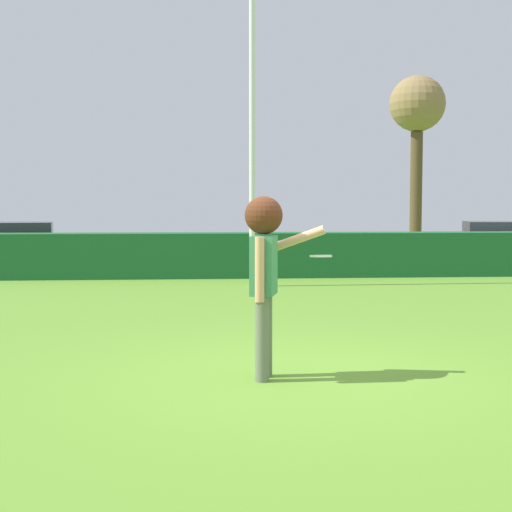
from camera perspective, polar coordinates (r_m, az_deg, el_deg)
The scene contains 8 objects.
ground_plane at distance 7.33m, azimuth 3.54°, elevation -9.52°, with size 60.00×60.00×0.00m, color #61932E.
person at distance 7.06m, azimuth 0.69°, elevation -0.31°, with size 0.82×0.55×1.81m.
frisbee at distance 7.21m, azimuth 5.14°, elevation -0.01°, with size 0.23×0.23×0.04m.
lamppost at distance 15.23m, azimuth -0.31°, elevation 10.65°, with size 0.24×0.24×6.29m.
hedge_row at distance 17.13m, azimuth -1.04°, elevation 0.09°, with size 24.32×0.90×1.05m, color #1B5B2D.
parked_car_green at distance 20.40m, azimuth -18.85°, elevation 0.97°, with size 4.42×2.37×1.25m.
parked_car_red at distance 21.27m, azimuth 19.15°, elevation 1.08°, with size 4.47×2.59×1.25m.
willow_tree at distance 27.26m, azimuth 12.62°, elevation 11.05°, with size 2.02×2.02×6.37m.
Camera 1 is at (-0.98, -7.06, 1.73)m, focal length 50.64 mm.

